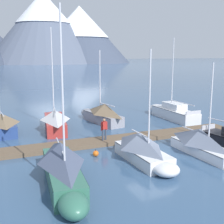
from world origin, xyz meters
TOP-DOWN VIEW (x-y plane):
  - ground_plane at (0.00, 0.00)m, footprint 700.00×700.00m
  - mountain_east_summit at (41.27, 211.08)m, footprint 87.00×87.00m
  - mountain_rear_spur at (68.48, 209.80)m, footprint 77.49×77.49m
  - dock at (0.00, 4.00)m, footprint 20.28×2.69m
  - sailboat_nearest_berth at (-8.52, 10.64)m, footprint 2.26×5.74m
  - sailboat_second_berth at (-6.64, -2.02)m, footprint 2.66×7.76m
  - sailboat_mid_dock_port at (-3.94, 9.96)m, footprint 2.99×7.34m
  - sailboat_mid_dock_starboard at (-0.96, -0.82)m, footprint 2.10×5.89m
  - sailboat_far_berth at (1.02, 10.66)m, footprint 2.43×6.99m
  - sailboat_outer_slip at (3.43, -1.55)m, footprint 1.87×6.63m
  - sailboat_last_slip at (8.71, 9.45)m, footprint 2.20×7.89m
  - person_on_dock at (-1.65, 3.91)m, footprint 0.58×0.29m
  - mooring_buoy_inner_mooring at (-3.36, 1.46)m, footprint 0.41×0.41m

SIDE VIEW (x-z plane):
  - ground_plane at x=0.00m, z-range 0.00..0.00m
  - dock at x=0.00m, z-range 0.00..0.30m
  - mooring_buoy_inner_mooring at x=-3.36m, z-range -0.04..0.45m
  - sailboat_last_slip at x=8.71m, z-range -3.55..4.93m
  - sailboat_outer_slip at x=3.43m, z-range -2.34..3.98m
  - sailboat_mid_dock_starboard at x=-0.96m, z-range -2.72..4.42m
  - sailboat_nearest_berth at x=-8.52m, z-range -3.81..5.54m
  - sailboat_mid_dock_port at x=-3.94m, z-range -3.69..5.53m
  - sailboat_far_berth at x=1.02m, z-range -2.66..4.54m
  - sailboat_second_berth at x=-6.64m, z-range -3.54..5.57m
  - person_on_dock at x=-1.65m, z-range 0.42..2.11m
  - mountain_rear_spur at x=68.48m, z-range 1.51..44.21m
  - mountain_east_summit at x=41.27m, z-range 1.22..52.27m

